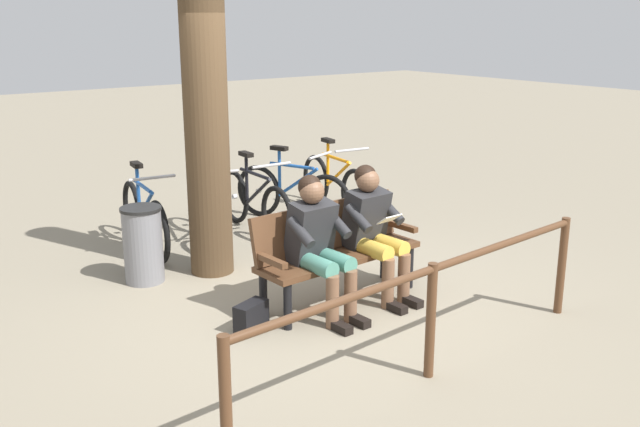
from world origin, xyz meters
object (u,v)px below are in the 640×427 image
(handbag, at_px, (251,317))
(bicycle_red, at_px, (210,210))
(person_companion, at_px, (318,240))
(bicycle_purple, at_px, (292,194))
(bench, at_px, (334,245))
(bicycle_black, at_px, (144,217))
(tree_trunk, at_px, (206,120))
(bicycle_blue, at_px, (255,203))
(bicycle_silver, at_px, (335,184))
(litter_bin, at_px, (143,245))
(person_reading, at_px, (373,226))

(handbag, bearing_deg, bicycle_red, -111.00)
(person_companion, relative_size, bicycle_red, 0.74)
(bicycle_purple, bearing_deg, person_companion, -51.81)
(bench, xyz_separation_m, bicycle_black, (0.78, -2.36, -0.15))
(bicycle_black, bearing_deg, person_companion, 18.01)
(tree_trunk, bearing_deg, bicycle_black, -77.25)
(bicycle_red, height_order, bicycle_black, same)
(handbag, relative_size, bicycle_blue, 0.18)
(bicycle_red, bearing_deg, bicycle_purple, 110.87)
(person_companion, height_order, bicycle_silver, person_companion)
(bicycle_black, bearing_deg, bicycle_blue, 89.05)
(litter_bin, bearing_deg, person_companion, 118.72)
(tree_trunk, bearing_deg, bicycle_silver, -156.17)
(tree_trunk, distance_m, bicycle_red, 1.54)
(bicycle_silver, bearing_deg, person_companion, -32.86)
(person_companion, height_order, litter_bin, person_companion)
(person_reading, height_order, bicycle_purple, person_reading)
(handbag, xyz_separation_m, litter_bin, (0.24, -1.57, 0.25))
(bicycle_purple, bearing_deg, bicycle_blue, -101.77)
(tree_trunk, bearing_deg, person_reading, 121.01)
(person_companion, xyz_separation_m, bicycle_black, (0.47, -2.54, -0.30))
(person_companion, relative_size, litter_bin, 1.62)
(bench, height_order, bicycle_blue, bicycle_blue)
(tree_trunk, xyz_separation_m, bicycle_purple, (-1.65, -0.98, -1.16))
(bench, distance_m, tree_trunk, 1.73)
(handbag, xyz_separation_m, bicycle_red, (-0.89, -2.32, 0.24))
(bench, height_order, bicycle_purple, bicycle_purple)
(bench, xyz_separation_m, litter_bin, (1.20, -1.43, -0.13))
(bicycle_silver, xyz_separation_m, bicycle_blue, (1.33, 0.18, 0.00))
(tree_trunk, height_order, bicycle_black, tree_trunk)
(bench, bearing_deg, bicycle_silver, -131.24)
(person_companion, bearing_deg, bicycle_silver, -133.55)
(person_companion, bearing_deg, bicycle_black, -82.73)
(tree_trunk, xyz_separation_m, bicycle_red, (-0.47, -0.89, -1.16))
(bicycle_silver, bearing_deg, bicycle_blue, -74.97)
(person_companion, relative_size, tree_trunk, 0.40)
(bench, relative_size, litter_bin, 2.19)
(bicycle_blue, xyz_separation_m, bicycle_black, (1.29, -0.19, 0.00))
(bicycle_purple, bearing_deg, bench, -47.76)
(person_reading, distance_m, handbag, 1.40)
(tree_trunk, distance_m, bicycle_blue, 1.79)
(person_companion, xyz_separation_m, bicycle_red, (-0.25, -2.37, -0.30))
(person_reading, bearing_deg, bicycle_blue, -97.61)
(bicycle_silver, bearing_deg, bicycle_black, -82.87)
(handbag, distance_m, bicycle_purple, 3.18)
(bicycle_red, bearing_deg, tree_trunk, -11.23)
(bicycle_red, bearing_deg, handbag, -4.33)
(bench, relative_size, person_companion, 1.35)
(tree_trunk, bearing_deg, bench, 112.60)
(bicycle_red, bearing_deg, person_reading, 26.24)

